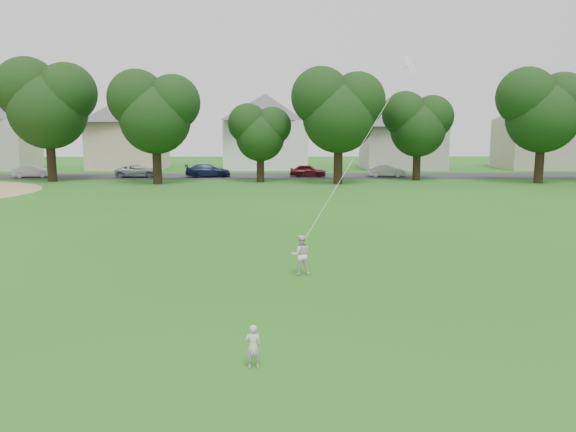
{
  "coord_description": "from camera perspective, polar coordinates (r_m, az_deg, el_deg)",
  "views": [
    {
      "loc": [
        1.08,
        -14.06,
        4.85
      ],
      "look_at": [
        1.44,
        2.0,
        2.3
      ],
      "focal_mm": 35.0,
      "sensor_mm": 36.0,
      "label": 1
    }
  ],
  "objects": [
    {
      "name": "street",
      "position": [
        56.28,
        -2.4,
        4.07
      ],
      "size": [
        90.0,
        7.0,
        0.01
      ],
      "primitive_type": "cube",
      "color": "#2D2D30",
      "rests_on": "ground"
    },
    {
      "name": "tree_row",
      "position": [
        49.77,
        -1.93,
        10.9
      ],
      "size": [
        81.72,
        9.74,
        11.25
      ],
      "color": "black",
      "rests_on": "ground"
    },
    {
      "name": "kite",
      "position": [
        20.61,
        7.35,
        6.94
      ],
      "size": [
        2.67,
        2.68,
        8.97
      ],
      "color": "white",
      "rests_on": "ground"
    },
    {
      "name": "older_boy",
      "position": [
        18.62,
        1.29,
        -3.96
      ],
      "size": [
        0.71,
        0.58,
        1.33
      ],
      "primitive_type": "imported",
      "rotation": [
        0.0,
        0.0,
        3.27
      ],
      "color": "silver",
      "rests_on": "ground"
    },
    {
      "name": "ground",
      "position": [
        14.91,
        -5.46,
        -10.0
      ],
      "size": [
        160.0,
        160.0,
        0.0
      ],
      "primitive_type": "plane",
      "color": "#205413",
      "rests_on": "ground"
    },
    {
      "name": "parked_cars",
      "position": [
        56.12,
        -11.61,
        4.51
      ],
      "size": [
        45.73,
        2.36,
        1.28
      ],
      "color": "black",
      "rests_on": "ground"
    },
    {
      "name": "house_row",
      "position": [
        66.09,
        -3.05,
        9.33
      ],
      "size": [
        76.97,
        14.0,
        10.54
      ],
      "color": "beige",
      "rests_on": "ground"
    },
    {
      "name": "toddler",
      "position": [
        11.68,
        -3.58,
        -13.09
      ],
      "size": [
        0.36,
        0.26,
        0.91
      ],
      "primitive_type": "imported",
      "rotation": [
        0.0,
        0.0,
        3.26
      ],
      "color": "beige",
      "rests_on": "ground"
    }
  ]
}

